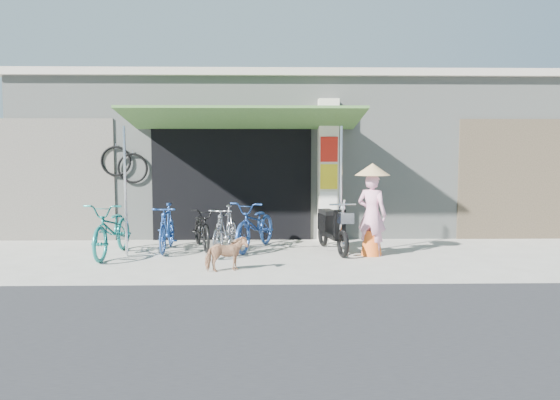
{
  "coord_description": "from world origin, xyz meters",
  "views": [
    {
      "loc": [
        -0.43,
        -9.12,
        1.89
      ],
      "look_at": [
        -0.2,
        1.0,
        1.0
      ],
      "focal_mm": 35.0,
      "sensor_mm": 36.0,
      "label": 1
    }
  ],
  "objects_px": {
    "bike_teal": "(113,229)",
    "bike_blue": "(167,228)",
    "bike_black": "(202,228)",
    "nun": "(372,210)",
    "street_dog": "(226,254)",
    "bike_navy": "(256,225)",
    "moped": "(332,228)",
    "bike_silver": "(225,230)"
  },
  "relations": [
    {
      "from": "bike_teal",
      "to": "bike_blue",
      "type": "bearing_deg",
      "value": 30.94
    },
    {
      "from": "bike_navy",
      "to": "street_dog",
      "type": "distance_m",
      "value": 2.03
    },
    {
      "from": "bike_silver",
      "to": "nun",
      "type": "relative_size",
      "value": 0.89
    },
    {
      "from": "bike_black",
      "to": "moped",
      "type": "distance_m",
      "value": 2.53
    },
    {
      "from": "moped",
      "to": "bike_blue",
      "type": "bearing_deg",
      "value": 167.26
    },
    {
      "from": "bike_blue",
      "to": "bike_teal",
      "type": "bearing_deg",
      "value": -152.54
    },
    {
      "from": "bike_silver",
      "to": "nun",
      "type": "bearing_deg",
      "value": 7.91
    },
    {
      "from": "bike_navy",
      "to": "nun",
      "type": "height_order",
      "value": "nun"
    },
    {
      "from": "street_dog",
      "to": "bike_black",
      "type": "bearing_deg",
      "value": -3.74
    },
    {
      "from": "bike_teal",
      "to": "bike_blue",
      "type": "height_order",
      "value": "bike_teal"
    },
    {
      "from": "bike_black",
      "to": "moped",
      "type": "bearing_deg",
      "value": -24.27
    },
    {
      "from": "bike_teal",
      "to": "street_dog",
      "type": "distance_m",
      "value": 2.55
    },
    {
      "from": "bike_blue",
      "to": "moped",
      "type": "height_order",
      "value": "moped"
    },
    {
      "from": "bike_blue",
      "to": "bike_black",
      "type": "relative_size",
      "value": 0.96
    },
    {
      "from": "bike_teal",
      "to": "nun",
      "type": "height_order",
      "value": "nun"
    },
    {
      "from": "bike_teal",
      "to": "nun",
      "type": "distance_m",
      "value": 4.73
    },
    {
      "from": "bike_teal",
      "to": "bike_blue",
      "type": "xyz_separation_m",
      "value": [
        0.89,
        0.48,
        -0.04
      ]
    },
    {
      "from": "bike_black",
      "to": "nun",
      "type": "distance_m",
      "value": 3.31
    },
    {
      "from": "bike_teal",
      "to": "nun",
      "type": "bearing_deg",
      "value": 2.32
    },
    {
      "from": "bike_teal",
      "to": "bike_black",
      "type": "xyz_separation_m",
      "value": [
        1.53,
        0.75,
        -0.08
      ]
    },
    {
      "from": "bike_silver",
      "to": "bike_black",
      "type": "bearing_deg",
      "value": 142.51
    },
    {
      "from": "bike_silver",
      "to": "street_dog",
      "type": "relative_size",
      "value": 2.29
    },
    {
      "from": "bike_teal",
      "to": "moped",
      "type": "height_order",
      "value": "bike_teal"
    },
    {
      "from": "bike_blue",
      "to": "street_dog",
      "type": "height_order",
      "value": "bike_blue"
    },
    {
      "from": "bike_black",
      "to": "bike_blue",
      "type": "bearing_deg",
      "value": -173.39
    },
    {
      "from": "bike_blue",
      "to": "nun",
      "type": "relative_size",
      "value": 0.89
    },
    {
      "from": "bike_blue",
      "to": "bike_navy",
      "type": "xyz_separation_m",
      "value": [
        1.69,
        0.16,
        0.02
      ]
    },
    {
      "from": "street_dog",
      "to": "bike_navy",
      "type": "bearing_deg",
      "value": -32.66
    },
    {
      "from": "bike_black",
      "to": "street_dog",
      "type": "xyz_separation_m",
      "value": [
        0.62,
        -2.08,
        -0.13
      ]
    },
    {
      "from": "bike_blue",
      "to": "bike_black",
      "type": "xyz_separation_m",
      "value": [
        0.64,
        0.27,
        -0.04
      ]
    },
    {
      "from": "nun",
      "to": "moped",
      "type": "bearing_deg",
      "value": 2.17
    },
    {
      "from": "bike_navy",
      "to": "bike_teal",
      "type": "bearing_deg",
      "value": -145.7
    },
    {
      "from": "bike_teal",
      "to": "bike_blue",
      "type": "distance_m",
      "value": 1.01
    },
    {
      "from": "bike_navy",
      "to": "street_dog",
      "type": "height_order",
      "value": "bike_navy"
    },
    {
      "from": "bike_blue",
      "to": "bike_navy",
      "type": "height_order",
      "value": "bike_navy"
    },
    {
      "from": "bike_teal",
      "to": "moped",
      "type": "relative_size",
      "value": 1.1
    },
    {
      "from": "bike_teal",
      "to": "street_dog",
      "type": "height_order",
      "value": "bike_teal"
    },
    {
      "from": "bike_black",
      "to": "nun",
      "type": "height_order",
      "value": "nun"
    },
    {
      "from": "bike_silver",
      "to": "street_dog",
      "type": "xyz_separation_m",
      "value": [
        0.13,
        -1.5,
        -0.18
      ]
    },
    {
      "from": "bike_silver",
      "to": "nun",
      "type": "distance_m",
      "value": 2.72
    },
    {
      "from": "bike_black",
      "to": "bike_silver",
      "type": "height_order",
      "value": "bike_silver"
    },
    {
      "from": "moped",
      "to": "bike_silver",
      "type": "bearing_deg",
      "value": 175.29
    }
  ]
}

